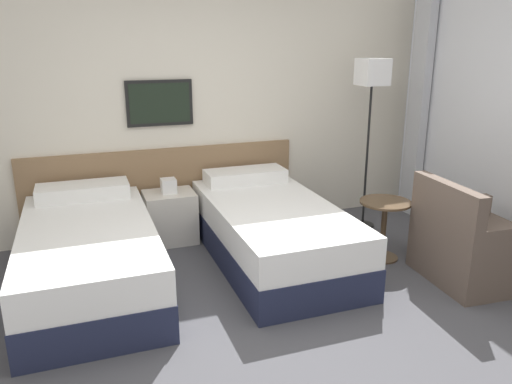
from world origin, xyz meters
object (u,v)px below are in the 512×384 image
object	(u,v)px
bed_near_window	(272,231)
armchair	(475,248)
nightstand	(170,216)
floor_lamp	(372,84)
bed_near_door	(90,255)
side_table	(384,219)

from	to	relation	value
bed_near_window	armchair	xyz separation A→B (m)	(1.44, -0.92, -0.00)
bed_near_window	nightstand	bearing A→B (deg)	136.14
bed_near_window	nightstand	size ratio (longest dim) A/B	3.15
bed_near_window	floor_lamp	size ratio (longest dim) A/B	1.15
nightstand	armchair	xyz separation A→B (m)	(2.22, -1.67, 0.01)
nightstand	floor_lamp	distance (m)	2.38
bed_near_door	armchair	distance (m)	3.14
armchair	bed_near_window	bearing A→B (deg)	61.28
bed_near_door	floor_lamp	bearing A→B (deg)	9.59
floor_lamp	armchair	xyz separation A→B (m)	(0.20, -1.39, -1.22)
bed_near_window	side_table	xyz separation A→B (m)	(0.96, -0.31, 0.11)
floor_lamp	side_table	distance (m)	1.39
nightstand	side_table	bearing A→B (deg)	-31.40
bed_near_window	armchair	world-z (taller)	armchair
bed_near_window	side_table	distance (m)	1.01
bed_near_window	side_table	bearing A→B (deg)	-17.99
bed_near_door	armchair	xyz separation A→B (m)	(3.00, -0.92, -0.00)
bed_near_door	floor_lamp	xyz separation A→B (m)	(2.80, 0.47, 1.22)
bed_near_window	armchair	bearing A→B (deg)	-32.48
side_table	armchair	world-z (taller)	armchair
bed_near_door	side_table	world-z (taller)	bed_near_door
nightstand	floor_lamp	bearing A→B (deg)	-7.83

